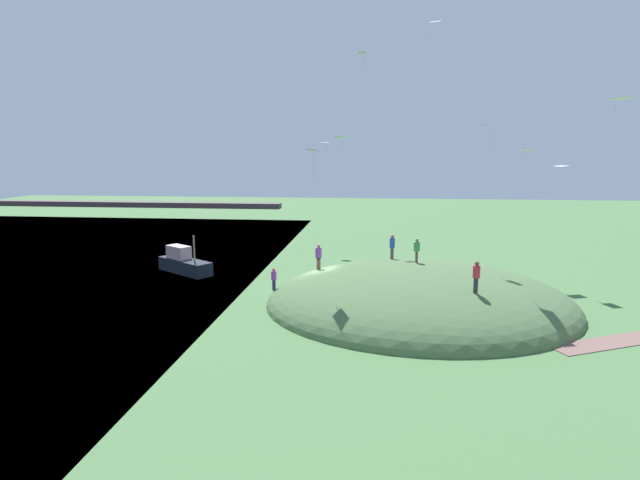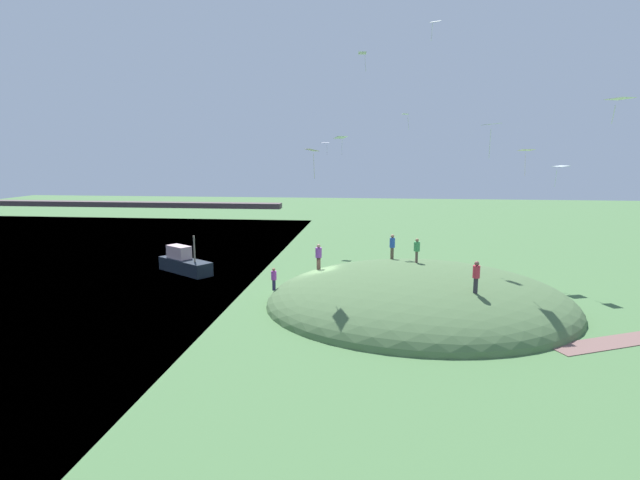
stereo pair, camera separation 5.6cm
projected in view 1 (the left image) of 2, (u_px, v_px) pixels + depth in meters
ground_plane at (317, 294)px, 35.20m from camera, size 160.00×160.00×0.00m
grass_hill at (418, 305)px, 32.64m from camera, size 20.11×17.56×5.13m
bridge_deck_far at (101, 204)px, 66.99m from camera, size 49.28×1.80×0.70m
boat_on_lake at (184, 263)px, 41.71m from camera, size 5.51×4.47×3.31m
person_on_hilltop at (417, 247)px, 33.73m from camera, size 0.49×0.49×1.69m
person_walking_path at (392, 244)px, 36.07m from camera, size 0.52×0.52×1.84m
person_with_child at (319, 254)px, 34.87m from camera, size 0.62×0.62×1.84m
person_near_shore at (274, 276)px, 33.78m from camera, size 0.46×0.46×1.59m
person_watching_kites at (476, 273)px, 27.64m from camera, size 0.55×0.55×1.84m
kite_0 at (526, 151)px, 38.79m from camera, size 1.35×1.12×2.09m
kite_1 at (363, 55)px, 40.61m from camera, size 0.69×0.50×1.57m
kite_2 at (491, 126)px, 30.76m from camera, size 1.13×1.35×2.15m
kite_3 at (560, 167)px, 36.21m from camera, size 1.07×1.28×1.58m
kite_4 at (340, 138)px, 48.07m from camera, size 1.42×1.38×1.79m
kite_5 at (620, 99)px, 23.59m from camera, size 1.14×1.35×1.18m
kite_6 at (325, 143)px, 50.80m from camera, size 0.97×0.78×1.26m
kite_7 at (405, 115)px, 44.25m from camera, size 0.71×0.88×1.45m
kite_8 at (435, 23)px, 37.40m from camera, size 0.93×0.81×1.54m
kite_10 at (312, 152)px, 30.11m from camera, size 1.01×1.12×1.81m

